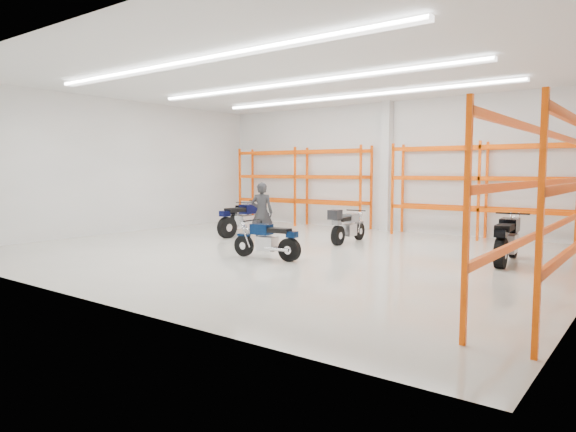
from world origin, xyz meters
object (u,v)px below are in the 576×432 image
Objects in this scene: motorcycle_back_d at (507,241)px; standing_man at (262,213)px; structural_column at (386,167)px; motorcycle_back_c at (346,227)px; motorcycle_main at (269,241)px; motorcycle_back_b at (243,220)px; motorcycle_back_a at (239,217)px.

standing_man is at bearing -174.02° from motorcycle_back_d.
motorcycle_back_c is at bearing -82.16° from structural_column.
motorcycle_back_c is (0.09, 3.46, 0.06)m from motorcycle_main.
motorcycle_back_b is at bearing -170.84° from motorcycle_back_c.
motorcycle_back_b is 1.00× the size of motorcycle_back_d.
motorcycle_back_a is 2.29m from motorcycle_back_b.
motorcycle_main is 7.26m from structural_column.
motorcycle_back_a is 0.78× the size of motorcycle_back_d.
motorcycle_back_b is at bearing -126.06° from structural_column.
motorcycle_back_c is 2.49m from standing_man.
motorcycle_main is 2.90m from standing_man.
motorcycle_back_c reaches higher than motorcycle_back_a.
motorcycle_main is 0.95× the size of motorcycle_back_c.
motorcycle_main is 0.82× the size of motorcycle_back_b.
motorcycle_back_d is at bearing 30.77° from motorcycle_main.
motorcycle_back_c is 4.00m from structural_column.
motorcycle_back_c is at bearing 171.70° from motorcycle_back_d.
standing_man is (-2.05, -1.37, 0.40)m from motorcycle_back_c.
motorcycle_back_a is at bearing -151.47° from structural_column.
motorcycle_main is at bearing -91.53° from motorcycle_back_c.
motorcycle_main is 6.75m from motorcycle_back_a.
motorcycle_back_b is 0.51× the size of structural_column.
standing_man is at bearing -146.31° from motorcycle_back_c.
motorcycle_back_b reaches higher than motorcycle_back_a.
standing_man is at bearing 133.06° from motorcycle_main.
motorcycle_back_a is 5.23m from motorcycle_back_c.
motorcycle_main is 1.06× the size of motorcycle_back_a.
structural_column is (-5.08, 4.23, 1.73)m from motorcycle_back_d.
motorcycle_back_a is 0.77× the size of motorcycle_back_b.
motorcycle_back_c reaches higher than motorcycle_main.
structural_column reaches higher than motorcycle_main.
motorcycle_back_d is at bearing 159.55° from standing_man.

